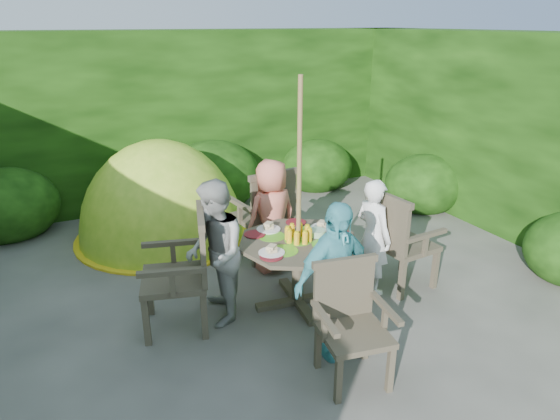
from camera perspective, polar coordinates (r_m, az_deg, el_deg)
name	(u,v)px	position (r m, az deg, el deg)	size (l,w,h in m)	color
ground	(268,322)	(4.74, -1.35, -12.69)	(60.00, 60.00, 0.00)	#4E4B46
hedge_enclosure	(216,158)	(5.38, -7.35, 5.90)	(9.00, 9.00, 2.50)	black
patio_table	(298,251)	(4.76, 2.13, -4.65)	(1.29, 1.29, 0.82)	#3B3426
parasol_pole	(299,198)	(4.56, 2.17, 1.33)	(0.04, 0.04, 2.20)	olive
garden_chair_right	(399,240)	(5.22, 13.42, -3.31)	(0.59, 0.65, 1.00)	#3B3426
garden_chair_left	(184,270)	(4.51, -10.94, -6.72)	(0.70, 0.76, 1.06)	#3B3426
garden_chair_back	(266,213)	(5.72, -1.65, -0.32)	(0.70, 0.64, 1.05)	#3B3426
garden_chair_front	(350,320)	(3.93, 8.05, -12.37)	(0.61, 0.56, 0.90)	#3B3426
child_right	(373,237)	(5.07, 10.57, -3.04)	(0.44, 0.29, 1.20)	white
child_left	(215,253)	(4.51, -7.45, -4.94)	(0.65, 0.51, 1.34)	#A8A9A4
child_back	(272,216)	(5.43, -0.95, -0.68)	(0.62, 0.40, 1.26)	#EC7A61
child_front	(334,281)	(4.06, 6.22, -8.03)	(0.78, 0.33, 1.33)	#52B6C0
dome_tent	(164,236)	(6.66, -13.10, -2.93)	(2.21, 2.21, 2.52)	#8DC225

